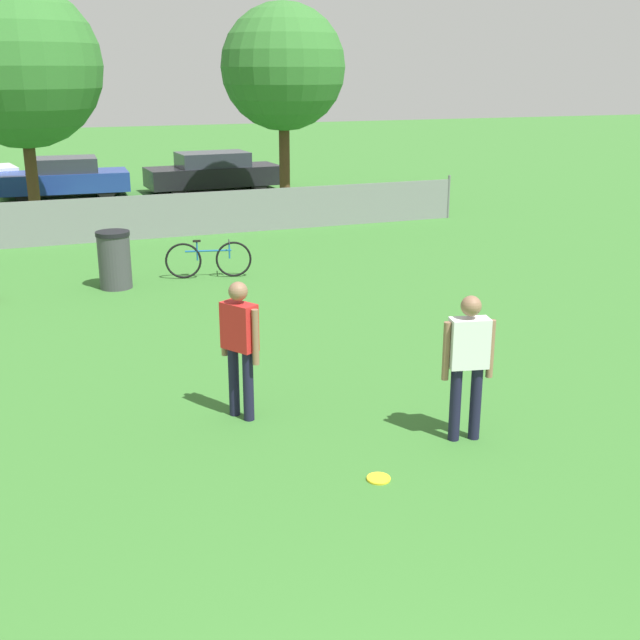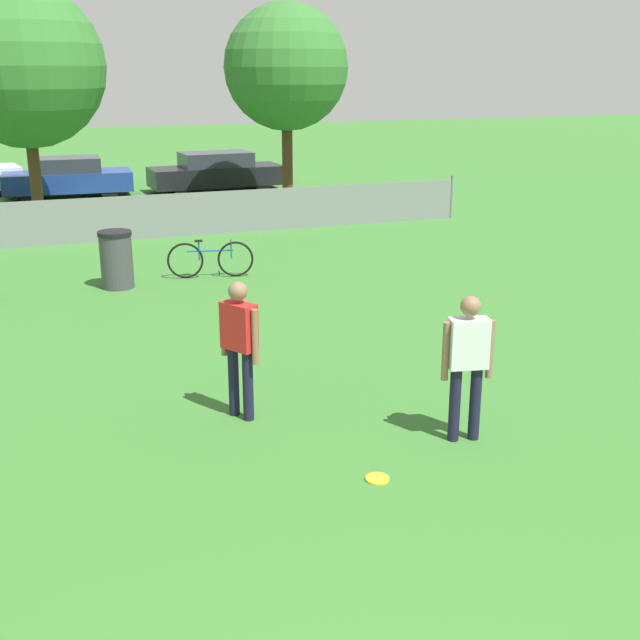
% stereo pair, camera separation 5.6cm
% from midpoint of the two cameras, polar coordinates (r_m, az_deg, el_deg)
% --- Properties ---
extents(fence_backline, '(20.04, 0.07, 1.21)m').
position_cam_midpoint_polar(fence_backline, '(20.45, -16.36, 6.79)').
color(fence_backline, gray).
rests_on(fence_backline, ground_plane).
extents(tree_near_pole, '(4.29, 4.29, 6.30)m').
position_cam_midpoint_polar(tree_near_pole, '(23.49, -20.61, 16.53)').
color(tree_near_pole, '#4C331E').
rests_on(tree_near_pole, ground_plane).
extents(tree_far_right, '(3.65, 3.65, 5.96)m').
position_cam_midpoint_polar(tree_far_right, '(24.52, -2.70, 17.50)').
color(tree_far_right, '#4C331E').
rests_on(tree_far_right, ground_plane).
extents(player_receiver_white, '(0.59, 0.30, 1.72)m').
position_cam_midpoint_polar(player_receiver_white, '(9.11, 10.31, -2.59)').
color(player_receiver_white, '#191933').
rests_on(player_receiver_white, ground_plane).
extents(player_defender_red, '(0.41, 0.52, 1.72)m').
position_cam_midpoint_polar(player_defender_red, '(9.59, -5.91, -1.38)').
color(player_defender_red, '#191933').
rests_on(player_defender_red, ground_plane).
extents(frisbee_disc, '(0.25, 0.25, 0.03)m').
position_cam_midpoint_polar(frisbee_disc, '(8.51, 3.99, -11.18)').
color(frisbee_disc, yellow).
rests_on(frisbee_disc, ground_plane).
extents(bicycle_sideline, '(1.72, 0.51, 0.79)m').
position_cam_midpoint_polar(bicycle_sideline, '(16.51, -8.02, 4.29)').
color(bicycle_sideline, black).
rests_on(bicycle_sideline, ground_plane).
extents(trash_bin, '(0.65, 0.65, 1.12)m').
position_cam_midpoint_polar(trash_bin, '(16.02, -14.50, 4.17)').
color(trash_bin, '#3F3F44').
rests_on(trash_bin, ground_plane).
extents(parked_car_blue, '(4.16, 1.91, 1.31)m').
position_cam_midpoint_polar(parked_car_blue, '(28.18, -17.79, 9.62)').
color(parked_car_blue, black).
rests_on(parked_car_blue, ground_plane).
extents(parked_car_dark, '(4.65, 1.95, 1.34)m').
position_cam_midpoint_polar(parked_car_dark, '(28.56, -7.67, 10.38)').
color(parked_car_dark, black).
rests_on(parked_car_dark, ground_plane).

